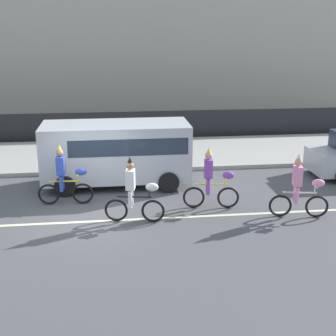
# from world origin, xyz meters

# --- Properties ---
(ground_plane) EXTENTS (80.00, 80.00, 0.00)m
(ground_plane) POSITION_xyz_m (0.00, 0.00, 0.00)
(ground_plane) COLOR #4C4C4F
(road_centre_line) EXTENTS (36.00, 0.14, 0.01)m
(road_centre_line) POSITION_xyz_m (0.00, -0.50, 0.00)
(road_centre_line) COLOR beige
(road_centre_line) RESTS_ON ground
(sidewalk_curb) EXTENTS (60.00, 5.00, 0.15)m
(sidewalk_curb) POSITION_xyz_m (0.00, 6.50, 0.07)
(sidewalk_curb) COLOR #9E9B93
(sidewalk_curb) RESTS_ON ground
(fence_line) EXTENTS (40.00, 0.08, 1.40)m
(fence_line) POSITION_xyz_m (0.00, 9.40, 0.70)
(fence_line) COLOR black
(fence_line) RESTS_ON ground
(building_backdrop) EXTENTS (28.00, 8.00, 7.83)m
(building_backdrop) POSITION_xyz_m (3.81, 18.00, 3.91)
(building_backdrop) COLOR #B2A899
(building_backdrop) RESTS_ON ground
(parade_cyclist_cobalt) EXTENTS (1.72, 0.50, 1.92)m
(parade_cyclist_cobalt) POSITION_xyz_m (-0.80, 1.00, 0.84)
(parade_cyclist_cobalt) COLOR black
(parade_cyclist_cobalt) RESTS_ON ground
(parade_cyclist_zebra) EXTENTS (1.70, 0.54, 1.92)m
(parade_cyclist_zebra) POSITION_xyz_m (1.26, -0.65, 0.84)
(parade_cyclist_zebra) COLOR black
(parade_cyclist_zebra) RESTS_ON ground
(parade_cyclist_purple) EXTENTS (1.71, 0.52, 1.92)m
(parade_cyclist_purple) POSITION_xyz_m (3.63, 0.14, 0.84)
(parade_cyclist_purple) COLOR black
(parade_cyclist_purple) RESTS_ON ground
(parade_cyclist_pink) EXTENTS (1.70, 0.54, 1.92)m
(parade_cyclist_pink) POSITION_xyz_m (6.01, -0.87, 0.84)
(parade_cyclist_pink) COLOR black
(parade_cyclist_pink) RESTS_ON ground
(parked_van_silver) EXTENTS (5.00, 2.22, 2.18)m
(parked_van_silver) POSITION_xyz_m (0.88, 2.70, 1.28)
(parked_van_silver) COLOR silver
(parked_van_silver) RESTS_ON ground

